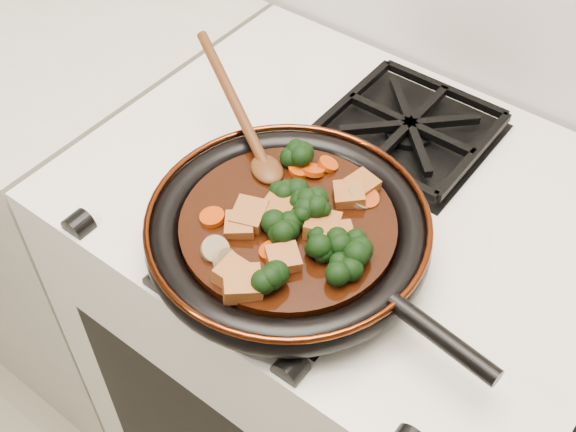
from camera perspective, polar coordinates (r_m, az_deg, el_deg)
The scene contains 35 objects.
stove at distance 1.36m, azimuth 4.02°, elevation -11.21°, with size 0.76×0.60×0.90m, color silver.
burner_grate_front at distance 0.91m, azimuth 0.54°, elevation -2.29°, with size 0.23×0.23×0.03m, color black, non-canonical shape.
burner_grate_back at distance 1.08m, azimuth 9.55°, elevation 6.80°, with size 0.23×0.23×0.03m, color black, non-canonical shape.
skillet at distance 0.89m, azimuth 0.09°, elevation -1.19°, with size 0.48×0.35×0.05m.
braising_sauce at distance 0.89m, azimuth 0.00°, elevation -0.91°, with size 0.27×0.27×0.02m, color black.
tofu_cube_0 at distance 0.86m, azimuth 2.75°, elevation -0.81°, with size 0.04×0.04×0.02m, color brown.
tofu_cube_1 at distance 0.83m, azimuth -0.38°, elevation -3.46°, with size 0.04×0.03×0.02m, color brown.
tofu_cube_2 at distance 0.85m, azimuth 3.78°, elevation -1.85°, with size 0.04×0.04×0.02m, color brown.
tofu_cube_3 at distance 0.87m, azimuth -3.82°, elevation -0.76°, with size 0.03×0.03×0.02m, color brown.
tofu_cube_4 at distance 0.81m, azimuth -3.66°, elevation -5.36°, with size 0.04×0.04×0.02m, color brown.
tofu_cube_5 at distance 0.88m, azimuth -0.71°, elevation 0.48°, with size 0.04×0.04×0.02m, color brown.
tofu_cube_6 at distance 0.90m, azimuth 4.87°, elevation 1.67°, with size 0.04×0.04×0.02m, color brown.
tofu_cube_7 at distance 0.92m, azimuth 5.81°, elevation 2.40°, with size 0.03×0.04×0.02m, color brown.
tofu_cube_8 at distance 0.82m, azimuth -4.15°, elevation -4.75°, with size 0.04×0.04×0.02m, color brown.
tofu_cube_9 at distance 0.88m, azimuth -3.06°, elevation 0.02°, with size 0.04×0.04×0.02m, color brown.
broccoli_floret_0 at distance 0.90m, azimuth -0.07°, elevation 1.60°, with size 0.06×0.06×0.05m, color black, non-canonical shape.
broccoli_floret_1 at distance 0.82m, azimuth 4.07°, elevation -4.05°, with size 0.06×0.06×0.05m, color black, non-canonical shape.
broccoli_floret_2 at distance 0.84m, azimuth 5.24°, elevation -2.44°, with size 0.06×0.06×0.05m, color black, non-canonical shape.
broccoli_floret_3 at distance 0.88m, azimuth 1.24°, elevation 0.26°, with size 0.06×0.06×0.05m, color black, non-canonical shape.
broccoli_floret_4 at distance 0.95m, azimuth 0.71°, elevation 4.85°, with size 0.06×0.06×0.05m, color black, non-canonical shape.
broccoli_floret_5 at distance 0.88m, azimuth 1.89°, elevation 1.01°, with size 0.06×0.06×0.06m, color black, non-canonical shape.
broccoli_floret_6 at distance 0.85m, azimuth 2.72°, elevation -2.35°, with size 0.06×0.06×0.05m, color black, non-canonical shape.
broccoli_floret_7 at distance 0.81m, azimuth -1.98°, elevation -4.92°, with size 0.06×0.06×0.05m, color black, non-canonical shape.
broccoli_floret_8 at distance 0.86m, azimuth -0.39°, elevation -1.15°, with size 0.06×0.06×0.05m, color black, non-canonical shape.
broccoli_floret_9 at distance 0.87m, azimuth 1.78°, elevation -0.19°, with size 0.06×0.06×0.05m, color black, non-canonical shape.
carrot_coin_0 at distance 0.94m, azimuth 0.99°, elevation 3.80°, with size 0.03×0.03×0.01m, color #A42F04.
carrot_coin_1 at distance 0.91m, azimuth 6.32°, elevation 1.42°, with size 0.03×0.03×0.01m, color #A42F04.
carrot_coin_2 at distance 0.88m, azimuth -6.00°, elevation -0.09°, with size 0.03×0.03×0.01m, color #A42F04.
carrot_coin_3 at distance 0.84m, azimuth -1.30°, elevation -2.77°, with size 0.03×0.03×0.01m, color #A42F04.
carrot_coin_4 at distance 0.94m, azimuth 3.18°, elevation 4.10°, with size 0.03×0.03×0.01m, color #A42F04.
carrot_coin_5 at distance 0.93m, azimuth 2.02°, elevation 3.62°, with size 0.03×0.03×0.01m, color #A42F04.
mushroom_slice_0 at distance 0.85m, azimuth -5.78°, elevation -2.63°, with size 0.03×0.03×0.01m, color #7E6748.
mushroom_slice_1 at distance 0.90m, azimuth 5.76°, elevation 1.59°, with size 0.04×0.04×0.01m, color #7E6748.
mushroom_slice_2 at distance 0.83m, azimuth -4.99°, elevation -3.56°, with size 0.03×0.03×0.01m, color #7E6748.
wooden_spoon at distance 0.97m, azimuth -3.26°, elevation 6.98°, with size 0.15×0.10×0.24m.
Camera 1 is at (0.35, 1.08, 1.62)m, focal length 45.00 mm.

